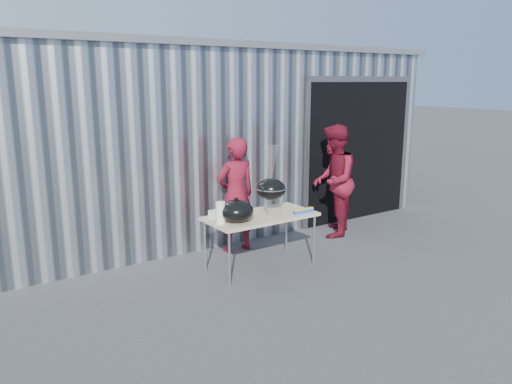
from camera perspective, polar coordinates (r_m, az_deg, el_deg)
ground at (r=6.33m, az=0.98°, el=-10.88°), size 80.00×80.00×0.00m
building at (r=10.30m, az=-9.72°, el=6.95°), size 8.20×6.20×3.10m
folding_table at (r=6.75m, az=0.53°, el=-2.96°), size 1.50×0.75×0.75m
kettle_grill at (r=6.76m, az=1.73°, el=1.13°), size 0.40×0.40×0.93m
grill_lid at (r=6.38m, az=-2.25°, el=-2.18°), size 0.44×0.44×0.32m
paper_towels at (r=6.32m, az=-4.08°, el=-2.38°), size 0.12×0.12×0.28m
white_tub at (r=6.61m, az=-4.43°, el=-2.52°), size 0.20×0.15×0.10m
foil_box at (r=6.86m, az=5.43°, el=-2.16°), size 0.32×0.06×0.06m
person_cook at (r=7.42m, az=-2.34°, el=-0.36°), size 0.64×0.44×1.72m
person_bystander at (r=8.26m, az=8.84°, el=1.28°), size 1.13×1.11×1.84m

